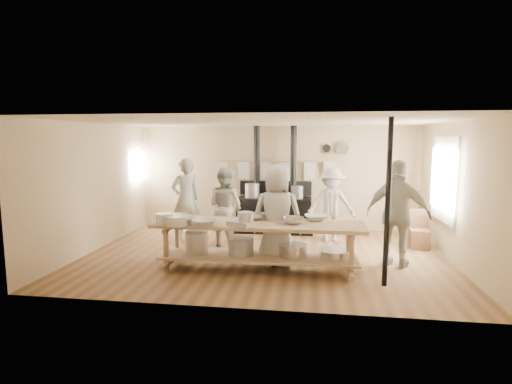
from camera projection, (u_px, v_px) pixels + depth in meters
ground at (264, 256)px, 7.84m from camera, size 7.00×7.00×0.00m
room_shell at (264, 173)px, 7.63m from camera, size 7.00×7.00×7.00m
window_right at (445, 179)px, 7.75m from camera, size 0.09×1.50×1.65m
left_opening at (138, 166)px, 10.07m from camera, size 0.00×0.90×0.90m
stove at (274, 211)px, 9.85m from camera, size 1.90×0.75×2.60m
towel_rail at (276, 168)px, 9.99m from camera, size 3.00×0.04×0.47m
back_wall_shelf at (336, 150)px, 9.77m from camera, size 0.63×0.14×0.32m
prep_table at (258, 241)px, 6.89m from camera, size 3.60×0.90×0.85m
support_post at (388, 203)px, 6.06m from camera, size 0.08×0.08×2.60m
cook_far_left at (186, 199)px, 8.98m from camera, size 0.80×0.79×1.85m
cook_left at (225, 207)px, 8.46m from camera, size 1.03×0.96×1.69m
cook_center at (277, 216)px, 7.07m from camera, size 0.91×0.61×1.84m
cook_right at (398, 214)px, 7.04m from camera, size 1.21×0.92×1.91m
cook_by_window at (331, 204)px, 8.88m from camera, size 1.10×0.66×1.66m
chair at (419, 237)px, 8.34m from camera, size 0.41×0.41×0.81m
bowl_white_a at (205, 222)px, 6.63m from camera, size 0.45×0.45×0.10m
bowl_steel_a at (257, 217)px, 7.11m from camera, size 0.45×0.45×0.10m
bowl_white_b at (316, 218)px, 7.03m from camera, size 0.43×0.43×0.10m
bowl_steel_b at (293, 221)px, 6.73m from camera, size 0.46×0.46×0.11m
roasting_pan at (240, 224)px, 6.55m from camera, size 0.46×0.39×0.09m
mixing_bowl_large at (178, 220)px, 6.69m from camera, size 0.64×0.64×0.15m
bucket_galv at (245, 219)px, 6.53m from camera, size 0.34×0.34×0.24m
deep_bowl_enamel at (165, 219)px, 6.72m from camera, size 0.37×0.37×0.18m
pitcher at (277, 213)px, 7.11m from camera, size 0.18×0.18×0.23m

